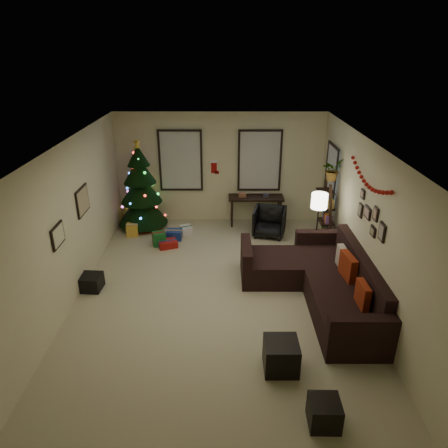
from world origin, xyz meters
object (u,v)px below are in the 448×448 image
Objects in this scene: sofa at (321,281)px; desk_chair at (269,222)px; desk at (256,200)px; bookshelf at (327,217)px; christmas_tree at (141,191)px.

sofa is 2.63m from desk_chair.
bookshelf reaches higher than desk.
bookshelf is (1.15, -0.68, 0.41)m from desk_chair.
christmas_tree is at bearing -176.38° from desk_chair.
bookshelf is at bearing -17.87° from desk_chair.
sofa is at bearing -39.46° from christmas_tree.
sofa is 1.99m from bookshelf.
desk_chair is at bearing 104.42° from sofa.
christmas_tree reaches higher than desk_chair.
desk is at bearing 3.44° from christmas_tree.
christmas_tree is 3.12m from desk_chair.
christmas_tree is at bearing 140.54° from sofa.
desk_chair is 1.39m from bookshelf.
desk is (-0.94, 3.20, 0.33)m from sofa.
desk_chair is at bearing -66.73° from desk.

